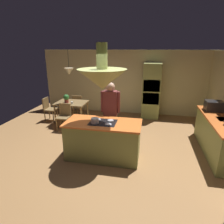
{
  "coord_description": "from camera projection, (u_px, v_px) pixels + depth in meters",
  "views": [
    {
      "loc": [
        1.06,
        -4.34,
        2.62
      ],
      "look_at": [
        0.1,
        0.4,
        1.0
      ],
      "focal_mm": 30.84,
      "sensor_mm": 36.0,
      "label": 1
    }
  ],
  "objects": [
    {
      "name": "ground",
      "position": [
        105.0,
        152.0,
        5.07
      ],
      "size": [
        8.16,
        8.16,
        0.0
      ],
      "primitive_type": "plane",
      "color": "#9E7042"
    },
    {
      "name": "wall_back",
      "position": [
        124.0,
        82.0,
        7.87
      ],
      "size": [
        6.8,
        0.1,
        2.55
      ],
      "primitive_type": "cube",
      "color": "beige",
      "rests_on": "ground"
    },
    {
      "name": "kitchen_island",
      "position": [
        103.0,
        140.0,
        4.73
      ],
      "size": [
        1.82,
        0.87,
        0.95
      ],
      "color": "#8C934C",
      "rests_on": "ground"
    },
    {
      "name": "counter_run_right",
      "position": [
        218.0,
        136.0,
        4.94
      ],
      "size": [
        0.73,
        2.33,
        0.93
      ],
      "color": "#8C934C",
      "rests_on": "ground"
    },
    {
      "name": "oven_tower",
      "position": [
        151.0,
        91.0,
        7.36
      ],
      "size": [
        0.66,
        0.62,
        2.08
      ],
      "color": "#8C934C",
      "rests_on": "ground"
    },
    {
      "name": "dining_table",
      "position": [
        71.0,
        105.0,
        6.94
      ],
      "size": [
        1.08,
        0.85,
        0.76
      ],
      "color": "olive",
      "rests_on": "ground"
    },
    {
      "name": "person_at_island",
      "position": [
        110.0,
        110.0,
        5.2
      ],
      "size": [
        0.53,
        0.24,
        1.77
      ],
      "color": "tan",
      "rests_on": "ground"
    },
    {
      "name": "range_hood",
      "position": [
        102.0,
        78.0,
        4.25
      ],
      "size": [
        1.1,
        1.1,
        1.0
      ],
      "color": "#8C934C"
    },
    {
      "name": "pendant_light_over_table",
      "position": [
        69.0,
        71.0,
        6.56
      ],
      "size": [
        0.32,
        0.32,
        0.82
      ],
      "color": "beige"
    },
    {
      "name": "chair_facing_island",
      "position": [
        64.0,
        115.0,
        6.39
      ],
      "size": [
        0.4,
        0.4,
        0.87
      ],
      "color": "olive",
      "rests_on": "ground"
    },
    {
      "name": "chair_by_back_wall",
      "position": [
        78.0,
        104.0,
        7.59
      ],
      "size": [
        0.4,
        0.4,
        0.87
      ],
      "rotation": [
        0.0,
        0.0,
        3.14
      ],
      "color": "olive",
      "rests_on": "ground"
    },
    {
      "name": "chair_at_corner",
      "position": [
        49.0,
        108.0,
        7.17
      ],
      "size": [
        0.4,
        0.4,
        0.87
      ],
      "rotation": [
        0.0,
        0.0,
        1.57
      ],
      "color": "olive",
      "rests_on": "ground"
    },
    {
      "name": "potted_plant_on_table",
      "position": [
        66.0,
        98.0,
        6.8
      ],
      "size": [
        0.2,
        0.2,
        0.3
      ],
      "color": "#99382D",
      "rests_on": "dining_table"
    },
    {
      "name": "cup_on_table",
      "position": [
        72.0,
        103.0,
        6.68
      ],
      "size": [
        0.07,
        0.07,
        0.09
      ],
      "primitive_type": "cylinder",
      "color": "white",
      "rests_on": "dining_table"
    },
    {
      "name": "microwave_on_counter",
      "position": [
        214.0,
        106.0,
        5.39
      ],
      "size": [
        0.46,
        0.36,
        0.28
      ],
      "primitive_type": "cube",
      "color": "#232326",
      "rests_on": "counter_run_right"
    },
    {
      "name": "cooking_pot_on_cooktop",
      "position": [
        95.0,
        121.0,
        4.47
      ],
      "size": [
        0.18,
        0.18,
        0.12
      ],
      "primitive_type": "cylinder",
      "color": "#B2B2B7",
      "rests_on": "kitchen_island"
    }
  ]
}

